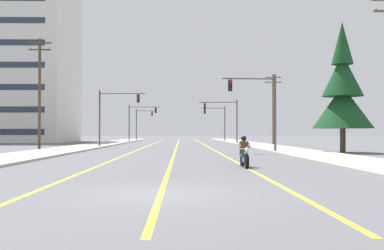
% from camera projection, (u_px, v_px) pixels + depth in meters
% --- Properties ---
extents(ground_plane, '(400.00, 400.00, 0.00)m').
position_uv_depth(ground_plane, '(159.00, 194.00, 11.64)').
color(ground_plane, '#5B5B60').
extents(lane_stripe_center, '(0.16, 100.00, 0.01)m').
position_uv_depth(lane_stripe_center, '(177.00, 145.00, 56.62)').
color(lane_stripe_center, yellow).
rests_on(lane_stripe_center, ground).
extents(lane_stripe_left, '(0.16, 100.00, 0.01)m').
position_uv_depth(lane_stripe_left, '(150.00, 145.00, 56.54)').
color(lane_stripe_left, yellow).
rests_on(lane_stripe_left, ground).
extents(lane_stripe_right, '(0.16, 100.00, 0.01)m').
position_uv_depth(lane_stripe_right, '(205.00, 145.00, 56.70)').
color(lane_stripe_right, yellow).
rests_on(lane_stripe_right, ground).
extents(sidewalk_kerb_right, '(4.40, 110.00, 0.14)m').
position_uv_depth(sidewalk_kerb_right, '(261.00, 146.00, 51.85)').
color(sidewalk_kerb_right, '#ADA89E').
rests_on(sidewalk_kerb_right, ground).
extents(sidewalk_kerb_left, '(4.40, 110.00, 0.14)m').
position_uv_depth(sidewalk_kerb_left, '(91.00, 146.00, 51.39)').
color(sidewalk_kerb_left, '#ADA89E').
rests_on(sidewalk_kerb_left, ground).
extents(motorcycle_with_rider, '(0.70, 2.19, 1.46)m').
position_uv_depth(motorcycle_with_rider, '(244.00, 154.00, 20.64)').
color(motorcycle_with_rider, black).
rests_on(motorcycle_with_rider, ground).
extents(traffic_signal_near_right, '(4.33, 0.56, 6.20)m').
position_uv_depth(traffic_signal_near_right, '(260.00, 101.00, 35.34)').
color(traffic_signal_near_right, '#47474C').
rests_on(traffic_signal_near_right, ground).
extents(traffic_signal_near_left, '(5.02, 0.37, 6.20)m').
position_uv_depth(traffic_signal_near_left, '(113.00, 109.00, 48.67)').
color(traffic_signal_near_left, '#47474C').
rests_on(traffic_signal_near_left, ground).
extents(traffic_signal_mid_right, '(5.38, 0.49, 6.20)m').
position_uv_depth(traffic_signal_mid_right, '(226.00, 114.00, 62.80)').
color(traffic_signal_mid_right, '#47474C').
rests_on(traffic_signal_mid_right, ground).
extents(traffic_signal_mid_left, '(5.28, 0.38, 6.20)m').
position_uv_depth(traffic_signal_mid_left, '(138.00, 117.00, 74.38)').
color(traffic_signal_mid_left, '#47474C').
rests_on(traffic_signal_mid_left, ground).
extents(traffic_signal_far_right, '(4.23, 0.50, 6.20)m').
position_uv_depth(traffic_signal_far_right, '(218.00, 118.00, 78.13)').
color(traffic_signal_far_right, '#47474C').
rests_on(traffic_signal_far_right, ground).
extents(traffic_signal_far_left, '(3.67, 0.39, 6.20)m').
position_uv_depth(traffic_signal_far_left, '(142.00, 120.00, 87.46)').
color(traffic_signal_far_left, '#47474C').
rests_on(traffic_signal_far_left, ground).
extents(utility_pole_left_near, '(2.20, 0.26, 10.45)m').
position_uv_depth(utility_pole_left_near, '(40.00, 90.00, 42.07)').
color(utility_pole_left_near, '#4C3828').
rests_on(utility_pole_left_near, ground).
extents(utility_pole_right_far, '(2.24, 0.26, 9.46)m').
position_uv_depth(utility_pole_right_far, '(273.00, 107.00, 60.47)').
color(utility_pole_right_far, brown).
rests_on(utility_pole_right_far, ground).
extents(conifer_tree_right_verge_near, '(4.73, 4.73, 10.40)m').
position_uv_depth(conifer_tree_right_verge_near, '(342.00, 93.00, 35.41)').
color(conifer_tree_right_verge_near, '#4C3828').
rests_on(conifer_tree_right_verge_near, ground).
extents(apartment_building_far_left_block, '(22.96, 16.79, 27.45)m').
position_uv_depth(apartment_building_far_left_block, '(3.00, 61.00, 75.67)').
color(apartment_building_far_left_block, silver).
rests_on(apartment_building_far_left_block, ground).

